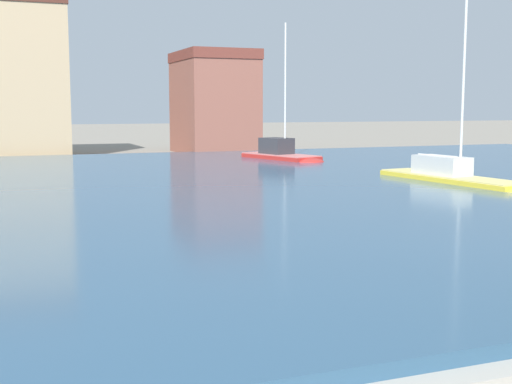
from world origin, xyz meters
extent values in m
cube|color=#2D5170|center=(0.00, 28.55, 0.18)|extent=(82.15, 41.90, 0.37)
cube|color=gold|center=(16.58, 25.45, 0.29)|extent=(2.64, 8.10, 0.58)
cube|color=#DFCD77|center=(16.58, 25.45, 0.61)|extent=(2.58, 7.93, 0.06)
cube|color=silver|center=(16.52, 26.04, 1.06)|extent=(1.54, 2.90, 0.85)
cylinder|color=silver|center=(16.65, 24.86, 5.08)|extent=(0.12, 0.12, 8.99)
cylinder|color=silver|center=(16.50, 26.24, 1.48)|extent=(0.38, 2.77, 0.08)
cube|color=red|center=(14.68, 40.56, 0.31)|extent=(3.63, 6.15, 0.62)
ellipsoid|color=red|center=(15.44, 37.91, 0.31)|extent=(2.38, 2.48, 0.59)
cube|color=#C7716E|center=(14.68, 40.56, 0.65)|extent=(3.56, 6.03, 0.06)
cube|color=#333338|center=(14.56, 40.97, 1.20)|extent=(1.98, 2.36, 1.04)
cylinder|color=silver|center=(14.80, 40.14, 4.83)|extent=(0.12, 0.12, 8.41)
cylinder|color=silver|center=(14.52, 41.11, 1.52)|extent=(0.64, 1.97, 0.08)
cube|color=tan|center=(-0.65, 54.06, 5.46)|extent=(6.28, 7.86, 10.92)
cube|color=#51281E|center=(-0.65, 54.06, 11.32)|extent=(6.41, 8.02, 0.80)
cube|color=#8E5142|center=(14.08, 52.88, 3.69)|extent=(5.50, 7.68, 7.38)
cube|color=brown|center=(14.08, 52.88, 7.78)|extent=(5.61, 7.83, 0.80)
camera|label=1|loc=(-2.77, 0.22, 3.75)|focal=47.28mm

